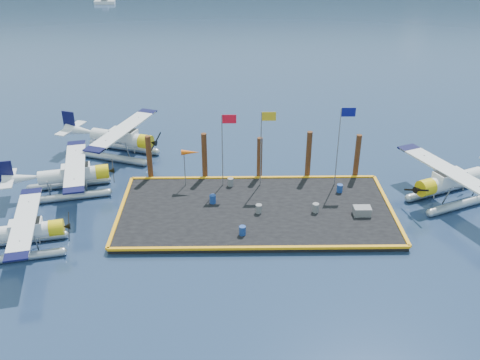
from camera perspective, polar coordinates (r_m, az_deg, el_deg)
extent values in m
plane|color=#182848|center=(39.91, 1.70, -3.59)|extent=(4000.00, 4000.00, 0.00)
cube|color=black|center=(39.81, 1.70, -3.35)|extent=(20.00, 10.00, 0.40)
cylinder|color=#9AA0A9|center=(39.40, -22.37, -5.94)|extent=(5.75, 1.77, 0.56)
cylinder|color=#9AA0A9|center=(37.71, -22.74, -7.63)|extent=(5.75, 1.77, 0.56)
cylinder|color=silver|center=(37.86, -22.62, -5.17)|extent=(4.44, 1.92, 1.02)
cube|color=silver|center=(37.59, -21.87, -4.68)|extent=(2.22, 1.43, 0.84)
cube|color=black|center=(37.45, -21.51, -4.40)|extent=(1.48, 1.23, 0.51)
cylinder|color=#DDBA0C|center=(37.46, -18.99, -4.83)|extent=(1.14, 1.25, 1.08)
cube|color=black|center=(37.36, -17.79, -4.71)|extent=(0.50, 2.03, 1.04)
cube|color=silver|center=(37.36, -22.00, -4.07)|extent=(3.14, 8.47, 0.11)
cube|color=black|center=(40.81, -21.37, -1.18)|extent=(1.54, 1.11, 0.12)
cube|color=black|center=(34.03, -22.76, -7.55)|extent=(1.54, 1.11, 0.12)
cylinder|color=#9AA0A9|center=(45.47, -17.75, -0.41)|extent=(6.07, 1.94, 0.59)
cylinder|color=#9AA0A9|center=(43.57, -17.84, -1.72)|extent=(6.07, 1.94, 0.59)
cylinder|color=silver|center=(43.90, -17.79, 0.50)|extent=(4.69, 2.08, 1.08)
cube|color=silver|center=(43.70, -17.09, 0.98)|extent=(2.35, 1.54, 0.88)
cube|color=black|center=(43.60, -16.74, 1.26)|extent=(1.57, 1.31, 0.54)
cylinder|color=#DDBA0C|center=(43.74, -14.48, 0.87)|extent=(1.21, 1.33, 1.14)
cube|color=black|center=(43.71, -13.39, 0.99)|extent=(0.55, 2.14, 1.10)
cube|color=silver|center=(43.49, -17.18, 1.56)|extent=(3.42, 8.95, 0.12)
cube|color=black|center=(47.34, -17.05, 3.75)|extent=(1.63, 1.19, 0.13)
cube|color=black|center=(39.72, -17.33, -1.05)|extent=(1.63, 1.19, 0.13)
cube|color=black|center=(44.19, -23.76, 0.85)|extent=(1.08, 0.36, 1.67)
cube|color=silver|center=(44.43, -23.48, 0.13)|extent=(1.61, 3.45, 0.10)
cylinder|color=#9AA0A9|center=(50.95, -12.28, 3.46)|extent=(6.52, 2.87, 0.65)
cylinder|color=#9AA0A9|center=(49.13, -13.65, 2.36)|extent=(6.52, 2.87, 0.65)
cylinder|color=silver|center=(49.34, -12.92, 4.42)|extent=(5.13, 2.81, 1.19)
cube|color=silver|center=(48.88, -12.31, 4.74)|extent=(2.64, 1.92, 0.97)
cube|color=black|center=(48.64, -12.00, 4.94)|extent=(1.81, 1.58, 0.59)
cylinder|color=#DDBA0C|center=(48.00, -10.03, 4.04)|extent=(1.44, 1.54, 1.25)
cube|color=black|center=(47.59, -9.05, 3.91)|extent=(0.87, 2.29, 1.21)
cube|color=silver|center=(48.67, -12.37, 5.33)|extent=(4.80, 9.70, 0.13)
cube|color=black|center=(52.40, -9.84, 7.20)|extent=(1.85, 1.46, 0.14)
cube|color=black|center=(45.11, -15.30, 3.14)|extent=(1.85, 1.46, 0.14)
cube|color=black|center=(51.66, -17.79, 6.02)|extent=(1.16, 0.52, 1.84)
cube|color=silver|center=(51.85, -17.59, 5.29)|extent=(2.15, 3.79, 0.11)
cylinder|color=#9AA0A9|center=(44.01, 22.84, -2.30)|extent=(6.38, 3.28, 0.65)
cylinder|color=#9AA0A9|center=(45.38, 20.76, -0.96)|extent=(6.38, 3.28, 0.65)
cylinder|color=silver|center=(43.89, 21.91, -0.02)|extent=(5.06, 3.10, 1.19)
cube|color=silver|center=(43.29, 21.40, 0.25)|extent=(2.65, 2.04, 0.97)
cube|color=black|center=(42.98, 21.14, 0.43)|extent=(1.84, 1.64, 0.59)
cylinder|color=#DDBA0C|center=(42.03, 19.21, -0.76)|extent=(1.49, 1.58, 1.25)
cube|color=black|center=(41.45, 18.28, -1.02)|extent=(1.02, 2.22, 1.21)
cube|color=silver|center=(43.06, 21.52, 0.89)|extent=(5.38, 9.53, 0.13)
cube|color=black|center=(46.00, 17.57, 3.28)|extent=(1.87, 1.54, 0.14)
cylinder|color=navy|center=(40.34, -2.93, -2.04)|extent=(0.48, 0.48, 0.67)
cylinder|color=slate|center=(39.10, 2.01, -3.07)|extent=(0.47, 0.47, 0.66)
cylinder|color=slate|center=(39.56, 8.06, -2.95)|extent=(0.48, 0.48, 0.68)
cylinder|color=navy|center=(36.62, 0.26, -5.41)|extent=(0.46, 0.46, 0.65)
cylinder|color=navy|center=(42.50, 10.59, -0.88)|extent=(0.46, 0.46, 0.64)
cylinder|color=slate|center=(42.70, -1.02, -0.22)|extent=(0.47, 0.47, 0.66)
cube|color=slate|center=(39.84, 12.89, -3.23)|extent=(1.25, 0.83, 0.62)
cylinder|color=gray|center=(41.64, -1.90, 3.11)|extent=(0.08, 0.08, 6.00)
cube|color=red|center=(40.60, -1.17, 6.52)|extent=(1.10, 0.03, 0.70)
cylinder|color=gray|center=(41.65, 2.24, 3.26)|extent=(0.08, 0.08, 6.20)
cube|color=gold|center=(40.62, 3.09, 6.80)|extent=(1.10, 0.03, 0.70)
cylinder|color=gray|center=(42.33, 10.39, 3.45)|extent=(0.08, 0.08, 6.50)
cube|color=navy|center=(41.35, 11.49, 7.10)|extent=(1.10, 0.03, 0.70)
cylinder|color=gray|center=(42.45, -5.92, 1.23)|extent=(0.07, 0.07, 3.00)
cone|color=#F35A0D|center=(41.81, -5.33, 2.96)|extent=(1.40, 0.44, 0.44)
cylinder|color=#412012|center=(44.20, -9.64, 2.24)|extent=(0.44, 0.44, 4.00)
cylinder|color=#412012|center=(43.70, -3.81, 2.42)|extent=(0.44, 0.44, 4.20)
cylinder|color=#412012|center=(43.77, 2.10, 2.23)|extent=(0.44, 0.44, 3.80)
cylinder|color=#412012|center=(44.05, 7.31, 2.54)|extent=(0.44, 0.44, 4.30)
cylinder|color=#412012|center=(44.85, 12.37, 2.36)|extent=(0.44, 0.44, 4.00)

